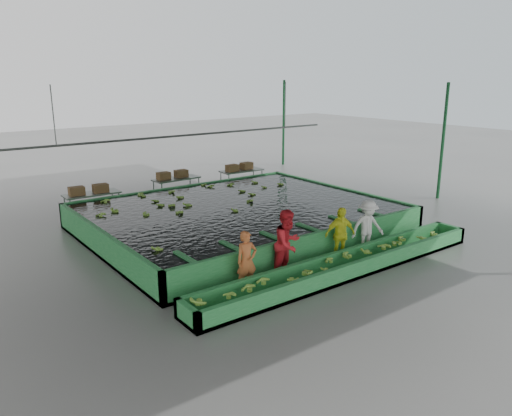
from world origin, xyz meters
TOP-DOWN VIEW (x-y plane):
  - ground at (0.00, 0.00)m, footprint 80.00×80.00m
  - shed_roof at (0.00, 0.00)m, footprint 20.00×22.00m
  - shed_posts at (0.00, 0.00)m, footprint 20.00×22.00m
  - flotation_tank at (0.00, 1.50)m, footprint 10.00×8.00m
  - tank_water at (0.00, 1.50)m, footprint 9.70×7.70m
  - sorting_trough at (0.00, -3.60)m, footprint 10.00×1.00m
  - cableway_rail at (0.00, 5.00)m, footprint 0.08×0.08m
  - rail_hanger_left at (-5.00, 5.00)m, footprint 0.04×0.04m
  - rail_hanger_right at (5.00, 5.00)m, footprint 0.04×0.04m
  - worker_a at (-2.77, -2.80)m, footprint 0.61×0.44m
  - worker_b at (-1.41, -2.80)m, footprint 1.05×0.90m
  - worker_c at (0.58, -2.80)m, footprint 1.03×0.66m
  - worker_d at (1.77, -2.80)m, footprint 1.22×0.94m
  - packing_table_left at (-3.57, 6.20)m, footprint 2.08×0.84m
  - packing_table_mid at (0.38, 6.82)m, footprint 2.10×0.93m
  - packing_table_right at (3.76, 6.67)m, footprint 2.10×0.92m
  - box_stack_left at (-3.68, 6.16)m, footprint 1.47×0.50m
  - box_stack_mid at (0.25, 6.92)m, footprint 1.42×0.43m
  - box_stack_right at (3.65, 6.68)m, footprint 1.48×0.55m
  - floating_bananas at (0.00, 2.30)m, footprint 8.38×5.71m
  - trough_bananas at (0.00, -3.60)m, footprint 9.20×0.61m

SIDE VIEW (x-z plane):
  - ground at x=0.00m, z-range 0.00..0.00m
  - sorting_trough at x=0.00m, z-range 0.00..0.50m
  - trough_bananas at x=0.00m, z-range 0.34..0.46m
  - flotation_tank at x=0.00m, z-range 0.00..0.90m
  - packing_table_mid at x=0.38m, z-range 0.00..0.94m
  - packing_table_right at x=3.76m, z-range 0.00..0.94m
  - packing_table_left at x=-3.57m, z-range 0.00..0.94m
  - worker_a at x=-2.77m, z-range 0.00..1.55m
  - worker_c at x=0.58m, z-range 0.00..1.63m
  - worker_d at x=1.77m, z-range 0.00..1.66m
  - tank_water at x=0.00m, z-range 0.85..0.85m
  - floating_bananas at x=0.00m, z-range 0.79..0.91m
  - box_stack_mid at x=0.25m, z-range 0.79..1.09m
  - box_stack_right at x=3.65m, z-range 0.78..1.10m
  - box_stack_left at x=-3.68m, z-range 0.79..1.10m
  - worker_b at x=-1.41m, z-range 0.00..1.89m
  - shed_posts at x=0.00m, z-range 0.00..5.00m
  - cableway_rail at x=0.00m, z-range -4.00..10.00m
  - rail_hanger_left at x=-5.00m, z-range 3.00..5.00m
  - rail_hanger_right at x=5.00m, z-range 3.00..5.00m
  - shed_roof at x=0.00m, z-range 4.98..5.02m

